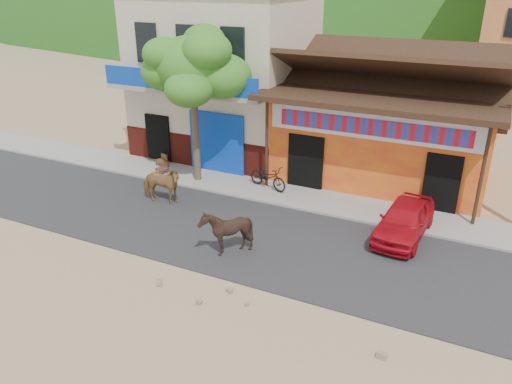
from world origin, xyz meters
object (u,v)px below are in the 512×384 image
cafe_chair_right (162,164)px  scooter (268,177)px  cow_tan (161,185)px  tree (194,107)px  cafe_chair_left (161,156)px  red_car (404,220)px  cow_dark (226,231)px

cafe_chair_right → scooter: bearing=15.2°
cow_tan → scooter: cow_tan is taller
tree → cafe_chair_left: bearing=163.3°
tree → cow_tan: (-0.08, -2.36, -2.38)m
red_car → cafe_chair_right: bearing=179.1°
scooter → cafe_chair_right: 4.64m
tree → cow_dark: 6.37m
cow_dark → scooter: size_ratio=0.84×
cow_tan → tree: bearing=-9.3°
tree → scooter: tree is taller
cow_tan → cow_dark: cow_dark is taller
scooter → cow_dark: bearing=-153.7°
cow_dark → cafe_chair_right: cow_dark is taller
cafe_chair_left → scooter: bearing=14.2°
tree → cow_dark: (3.82, -4.53, -2.35)m
tree → cow_tan: tree is taller
tree → scooter: (2.96, 0.39, -2.54)m
tree → cafe_chair_left: 3.50m
red_car → cow_dark: bearing=-139.0°
cow_dark → red_car: bearing=121.9°
cow_dark → red_car: cow_dark is taller
tree → cafe_chair_right: (-1.65, -0.15, -2.56)m
cow_tan → scooter: size_ratio=0.95×
cow_tan → red_car: 8.59m
cafe_chair_left → cafe_chair_right: size_ratio=0.98×
red_car → cafe_chair_right: size_ratio=3.87×
cow_dark → cafe_chair_left: 8.03m
scooter → cafe_chair_right: size_ratio=1.98×
cow_dark → cafe_chair_right: size_ratio=1.66×
scooter → cafe_chair_right: scooter is taller
cow_dark → tree: bearing=-144.3°
tree → cafe_chair_right: tree is taller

